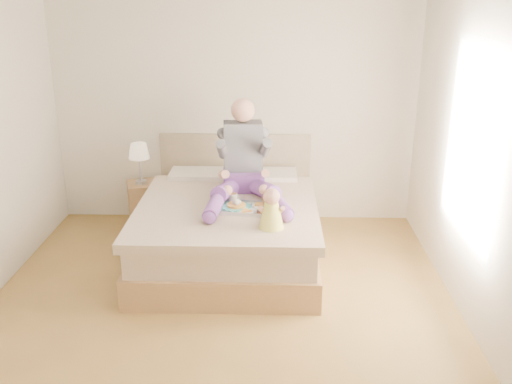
{
  "coord_description": "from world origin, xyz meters",
  "views": [
    {
      "loc": [
        0.42,
        -4.13,
        2.55
      ],
      "look_at": [
        0.27,
        0.92,
        0.73
      ],
      "focal_mm": 40.0,
      "sensor_mm": 36.0,
      "label": 1
    }
  ],
  "objects_px": {
    "nightstand": "(147,203)",
    "baby": "(271,212)",
    "adult": "(244,167)",
    "bed": "(229,225)",
    "tray": "(246,206)"
  },
  "relations": [
    {
      "from": "bed",
      "to": "nightstand",
      "type": "relative_size",
      "value": 4.49
    },
    {
      "from": "tray",
      "to": "baby",
      "type": "bearing_deg",
      "value": -52.07
    },
    {
      "from": "nightstand",
      "to": "adult",
      "type": "bearing_deg",
      "value": -47.57
    },
    {
      "from": "tray",
      "to": "bed",
      "type": "bearing_deg",
      "value": 129.52
    },
    {
      "from": "baby",
      "to": "bed",
      "type": "bearing_deg",
      "value": 119.39
    },
    {
      "from": "nightstand",
      "to": "baby",
      "type": "xyz_separation_m",
      "value": [
        1.42,
        -1.52,
        0.51
      ]
    },
    {
      "from": "nightstand",
      "to": "bed",
      "type": "bearing_deg",
      "value": -55.53
    },
    {
      "from": "baby",
      "to": "adult",
      "type": "bearing_deg",
      "value": 107.17
    },
    {
      "from": "adult",
      "to": "nightstand",
      "type": "bearing_deg",
      "value": 143.93
    },
    {
      "from": "nightstand",
      "to": "baby",
      "type": "height_order",
      "value": "baby"
    },
    {
      "from": "adult",
      "to": "baby",
      "type": "bearing_deg",
      "value": -77.5
    },
    {
      "from": "bed",
      "to": "tray",
      "type": "bearing_deg",
      "value": -58.84
    },
    {
      "from": "bed",
      "to": "baby",
      "type": "height_order",
      "value": "bed"
    },
    {
      "from": "tray",
      "to": "baby",
      "type": "relative_size",
      "value": 1.38
    },
    {
      "from": "adult",
      "to": "baby",
      "type": "distance_m",
      "value": 0.89
    }
  ]
}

